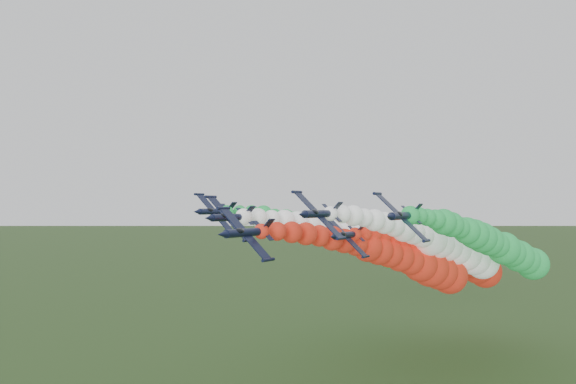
% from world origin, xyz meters
% --- Properties ---
extents(jet_lead, '(17.92, 83.08, 21.21)m').
position_xyz_m(jet_lead, '(1.89, 38.86, 24.57)').
color(jet_lead, '#101632').
rests_on(jet_lead, ground).
extents(jet_inner_left, '(18.12, 83.28, 21.41)m').
position_xyz_m(jet_inner_left, '(-7.95, 46.40, 26.77)').
color(jet_inner_left, '#101632').
rests_on(jet_inner_left, ground).
extents(jet_inner_right, '(17.75, 82.91, 21.04)m').
position_xyz_m(jet_inner_right, '(7.08, 49.38, 27.28)').
color(jet_inner_right, '#101632').
rests_on(jet_inner_right, ground).
extents(jet_outer_left, '(17.96, 83.12, 21.25)m').
position_xyz_m(jet_outer_left, '(-21.10, 59.14, 27.62)').
color(jet_outer_left, '#101632').
rests_on(jet_outer_left, ground).
extents(jet_outer_right, '(17.51, 82.67, 20.80)m').
position_xyz_m(jet_outer_right, '(17.84, 51.78, 27.63)').
color(jet_outer_right, '#101632').
rests_on(jet_outer_right, ground).
extents(jet_trail, '(18.05, 83.21, 21.34)m').
position_xyz_m(jet_trail, '(5.06, 64.21, 23.24)').
color(jet_trail, '#101632').
rests_on(jet_trail, ground).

